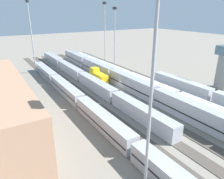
{
  "coord_description": "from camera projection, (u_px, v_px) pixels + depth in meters",
  "views": [
    {
      "loc": [
        -57.89,
        38.01,
        25.65
      ],
      "look_at": [
        -5.46,
        5.68,
        2.5
      ],
      "focal_mm": 33.68,
      "sensor_mm": 36.0,
      "label": 1
    }
  ],
  "objects": [
    {
      "name": "track_bed_0",
      "position": [
        155.0,
        80.0,
        82.4
      ],
      "size": [
        140.0,
        2.8,
        0.12
      ],
      "primitive_type": "cube",
      "color": "#4C443D",
      "rests_on": "ground_plane"
    },
    {
      "name": "track_bed_7",
      "position": [
        70.0,
        99.0,
        65.21
      ],
      "size": [
        140.0,
        2.8,
        0.12
      ],
      "primitive_type": "cube",
      "color": "#4C443D",
      "rests_on": "ground_plane"
    },
    {
      "name": "ground_plane",
      "position": [
        118.0,
        89.0,
        73.82
      ],
      "size": [
        400.0,
        400.0,
        0.0
      ],
      "primitive_type": "plane",
      "color": "gray"
    },
    {
      "name": "train_on_track_7",
      "position": [
        81.0,
        102.0,
        57.71
      ],
      "size": [
        95.6,
        3.06,
        3.8
      ],
      "color": "#A8AAB2",
      "rests_on": "ground_plane"
    },
    {
      "name": "train_on_track_4",
      "position": [
        98.0,
        77.0,
        79.6
      ],
      "size": [
        10.0,
        3.0,
        5.0
      ],
      "color": "gold",
      "rests_on": "ground_plane"
    },
    {
      "name": "track_bed_3",
      "position": [
        123.0,
        87.0,
        75.03
      ],
      "size": [
        140.0,
        2.8,
        0.12
      ],
      "primitive_type": "cube",
      "color": "#3D3833",
      "rests_on": "ground_plane"
    },
    {
      "name": "train_on_track_3",
      "position": [
        131.0,
        84.0,
        70.57
      ],
      "size": [
        119.8,
        3.06,
        5.0
      ],
      "color": "#A8AAB2",
      "rests_on": "ground_plane"
    },
    {
      "name": "light_mast_3",
      "position": [
        31.0,
        29.0,
        85.31
      ],
      "size": [
        2.8,
        0.7,
        29.91
      ],
      "color": "#9EA0A5",
      "rests_on": "ground_plane"
    },
    {
      "name": "light_mast_2",
      "position": [
        105.0,
        24.0,
        111.11
      ],
      "size": [
        2.8,
        0.7,
        29.97
      ],
      "color": "#9EA0A5",
      "rests_on": "ground_plane"
    },
    {
      "name": "track_bed_6",
      "position": [
        85.0,
        95.0,
        67.66
      ],
      "size": [
        140.0,
        2.8,
        0.12
      ],
      "primitive_type": "cube",
      "color": "#4C443D",
      "rests_on": "ground_plane"
    },
    {
      "name": "train_on_track_2",
      "position": [
        145.0,
        84.0,
        72.09
      ],
      "size": [
        114.8,
        3.06,
        4.4
      ],
      "color": "black",
      "rests_on": "ground_plane"
    },
    {
      "name": "train_on_track_5",
      "position": [
        81.0,
        76.0,
        80.56
      ],
      "size": [
        95.6,
        3.0,
        3.8
      ],
      "color": "#A8AAB2",
      "rests_on": "ground_plane"
    },
    {
      "name": "light_mast_0",
      "position": [
        115.0,
        28.0,
        103.84
      ],
      "size": [
        2.8,
        0.7,
        27.42
      ],
      "color": "#9EA0A5",
      "rests_on": "ground_plane"
    },
    {
      "name": "track_bed_2",
      "position": [
        135.0,
        85.0,
        77.49
      ],
      "size": [
        140.0,
        2.8,
        0.12
      ],
      "primitive_type": "cube",
      "color": "#4C443D",
      "rests_on": "ground_plane"
    },
    {
      "name": "track_bed_1",
      "position": [
        145.0,
        82.0,
        79.94
      ],
      "size": [
        140.0,
        2.8,
        0.12
      ],
      "primitive_type": "cube",
      "color": "#3D3833",
      "rests_on": "ground_plane"
    },
    {
      "name": "train_on_track_0",
      "position": [
        213.0,
        96.0,
        61.95
      ],
      "size": [
        47.2,
        3.0,
        3.8
      ],
      "color": "#B7BABF",
      "rests_on": "ground_plane"
    },
    {
      "name": "light_mast_1",
      "position": [
        152.0,
        76.0,
        25.94
      ],
      "size": [
        2.8,
        0.7,
        28.53
      ],
      "color": "#9EA0A5",
      "rests_on": "ground_plane"
    },
    {
      "name": "track_bed_5",
      "position": [
        99.0,
        92.0,
        70.12
      ],
      "size": [
        140.0,
        2.8,
        0.12
      ],
      "primitive_type": "cube",
      "color": "#4C443D",
      "rests_on": "ground_plane"
    },
    {
      "name": "track_bed_4",
      "position": [
        112.0,
        90.0,
        72.57
      ],
      "size": [
        140.0,
        2.8,
        0.12
      ],
      "primitive_type": "cube",
      "color": "#4C443D",
      "rests_on": "ground_plane"
    }
  ]
}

